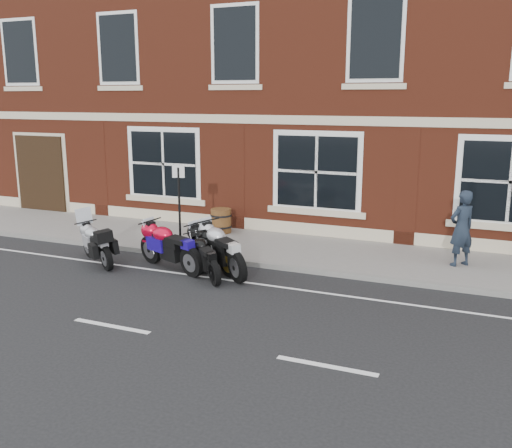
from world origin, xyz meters
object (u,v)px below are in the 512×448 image
object	(u,v)px
barrel_planter	(221,221)
parking_sign	(179,202)
moto_naked_black	(206,255)
pedestrian_left	(462,228)
moto_touring_silver	(97,242)
moto_sport_silver	(222,247)
moto_sport_red	(170,245)
moto_sport_black	(212,247)

from	to	relation	value
barrel_planter	parking_sign	world-z (taller)	parking_sign
moto_naked_black	pedestrian_left	distance (m)	6.01
moto_touring_silver	barrel_planter	bearing A→B (deg)	10.59
moto_naked_black	barrel_planter	size ratio (longest dim) A/B	2.07
moto_touring_silver	barrel_planter	world-z (taller)	moto_touring_silver
parking_sign	moto_sport_silver	bearing A→B (deg)	-42.03
barrel_planter	moto_sport_red	bearing A→B (deg)	-84.21
pedestrian_left	barrel_planter	world-z (taller)	pedestrian_left
pedestrian_left	parking_sign	size ratio (longest dim) A/B	0.81
barrel_planter	moto_naked_black	bearing A→B (deg)	-68.90
moto_touring_silver	moto_sport_red	bearing A→B (deg)	-48.42
moto_sport_red	moto_sport_silver	bearing A→B (deg)	-56.88
pedestrian_left	moto_sport_black	bearing A→B (deg)	-22.86
moto_naked_black	moto_sport_silver	bearing A→B (deg)	16.81
moto_sport_red	parking_sign	size ratio (longest dim) A/B	0.97
moto_sport_red	moto_sport_silver	world-z (taller)	moto_sport_silver
moto_sport_black	parking_sign	world-z (taller)	parking_sign
moto_sport_black	barrel_planter	distance (m)	3.26
moto_touring_silver	moto_sport_silver	xyz separation A→B (m)	(3.20, 0.50, 0.07)
moto_sport_black	barrel_planter	bearing A→B (deg)	52.72
moto_touring_silver	moto_sport_black	bearing A→B (deg)	-42.96
barrel_planter	parking_sign	size ratio (longest dim) A/B	0.31
moto_touring_silver	pedestrian_left	xyz separation A→B (m)	(8.31, 2.82, 0.49)
moto_sport_red	pedestrian_left	world-z (taller)	pedestrian_left
pedestrian_left	barrel_planter	bearing A→B (deg)	-51.68
moto_sport_red	moto_sport_black	distance (m)	0.99
moto_sport_black	parking_sign	xyz separation A→B (m)	(-1.28, 0.71, 0.87)
moto_sport_black	parking_sign	distance (m)	1.70
moto_sport_red	pedestrian_left	bearing A→B (deg)	-46.18
moto_naked_black	moto_touring_silver	bearing A→B (deg)	136.81
moto_sport_red	parking_sign	xyz separation A→B (m)	(-0.38, 1.11, 0.82)
moto_touring_silver	pedestrian_left	size ratio (longest dim) A/B	0.95
moto_touring_silver	barrel_planter	xyz separation A→B (m)	(1.60, 3.66, -0.06)
moto_sport_red	moto_naked_black	size ratio (longest dim) A/B	1.49
moto_sport_silver	pedestrian_left	size ratio (longest dim) A/B	1.05
moto_touring_silver	moto_naked_black	xyz separation A→B (m)	(2.98, 0.09, -0.03)
moto_touring_silver	moto_naked_black	world-z (taller)	moto_touring_silver
moto_sport_red	barrel_planter	distance (m)	3.43
moto_sport_silver	parking_sign	xyz separation A→B (m)	(-1.64, 0.86, 0.81)
moto_sport_silver	moto_naked_black	distance (m)	0.48
moto_sport_red	moto_sport_black	size ratio (longest dim) A/B	1.15
moto_sport_silver	pedestrian_left	xyz separation A→B (m)	(5.11, 2.32, 0.42)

